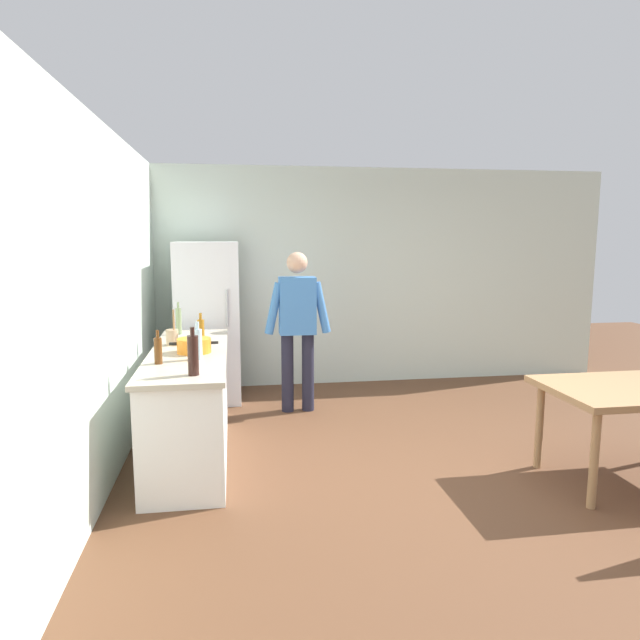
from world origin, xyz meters
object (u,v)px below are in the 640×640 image
at_px(person, 297,321).
at_px(bottle_wine_dark, 193,355).
at_px(bottle_oil_amber, 201,331).
at_px(bottle_vinegar_tall, 179,321).
at_px(refrigerator, 208,322).
at_px(cooking_pot, 194,346).
at_px(bottle_beer_brown, 158,350).
at_px(bottle_water_clear, 198,344).
at_px(utensil_jar, 172,336).

bearing_deg(person, bottle_wine_dark, -116.55).
relative_size(bottle_oil_amber, bottle_vinegar_tall, 0.88).
bearing_deg(refrigerator, bottle_oil_amber, -90.42).
bearing_deg(bottle_wine_dark, cooking_pot, 93.39).
bearing_deg(bottle_wine_dark, bottle_vinegar_tall, 98.36).
bearing_deg(bottle_vinegar_tall, bottle_oil_amber, -65.80).
xyz_separation_m(cooking_pot, bottle_vinegar_tall, (-0.20, 0.93, 0.08)).
relative_size(bottle_wine_dark, bottle_beer_brown, 1.31).
height_order(person, bottle_water_clear, person).
bearing_deg(bottle_water_clear, bottle_vinegar_tall, 101.94).
bearing_deg(utensil_jar, bottle_beer_brown, -92.16).
distance_m(utensil_jar, bottle_wine_dark, 1.18).
xyz_separation_m(cooking_pot, utensil_jar, (-0.21, 0.37, 0.02)).
distance_m(utensil_jar, bottle_oil_amber, 0.25).
bearing_deg(utensil_jar, bottle_vinegar_tall, 89.24).
bearing_deg(person, cooking_pot, -131.74).
distance_m(cooking_pot, bottle_vinegar_tall, 0.95).
distance_m(refrigerator, bottle_water_clear, 1.95).
xyz_separation_m(cooking_pot, bottle_water_clear, (0.05, -0.27, 0.07)).
relative_size(bottle_oil_amber, bottle_wine_dark, 0.82).
distance_m(refrigerator, bottle_beer_brown, 2.08).
relative_size(person, bottle_oil_amber, 6.07).
bearing_deg(cooking_pot, refrigerator, 88.40).
xyz_separation_m(refrigerator, bottle_beer_brown, (-0.29, -2.06, 0.11)).
xyz_separation_m(bottle_oil_amber, bottle_beer_brown, (-0.28, -0.77, -0.01)).
bearing_deg(refrigerator, utensil_jar, -101.24).
bearing_deg(bottle_vinegar_tall, cooking_pot, -77.53).
distance_m(person, bottle_vinegar_tall, 1.22).
bearing_deg(bottle_oil_amber, bottle_water_clear, -89.02).
xyz_separation_m(person, bottle_water_clear, (-0.95, -1.39, 0.05)).
bearing_deg(bottle_oil_amber, bottle_wine_dark, -89.56).
bearing_deg(bottle_vinegar_tall, utensil_jar, -90.76).
height_order(cooking_pot, bottle_vinegar_tall, bottle_vinegar_tall).
bearing_deg(cooking_pot, bottle_beer_brown, -121.95).
relative_size(bottle_beer_brown, bottle_water_clear, 0.87).
bearing_deg(person, bottle_vinegar_tall, -170.97).
xyz_separation_m(bottle_oil_amber, bottle_vinegar_tall, (-0.24, 0.54, 0.02)).
relative_size(utensil_jar, bottle_water_clear, 1.07).
xyz_separation_m(bottle_oil_amber, bottle_wine_dark, (0.01, -1.17, 0.03)).
bearing_deg(person, bottle_beer_brown, -129.47).
height_order(refrigerator, bottle_water_clear, refrigerator).
distance_m(bottle_wine_dark, bottle_water_clear, 0.51).
xyz_separation_m(bottle_beer_brown, bottle_vinegar_tall, (0.04, 1.31, 0.03)).
bearing_deg(refrigerator, bottle_beer_brown, -97.96).
height_order(refrigerator, cooking_pot, refrigerator).
height_order(bottle_oil_amber, bottle_vinegar_tall, bottle_vinegar_tall).
bearing_deg(bottle_vinegar_tall, bottle_beer_brown, -91.57).
height_order(person, cooking_pot, person).
bearing_deg(cooking_pot, person, 48.26).
xyz_separation_m(refrigerator, person, (0.95, -0.55, 0.08)).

